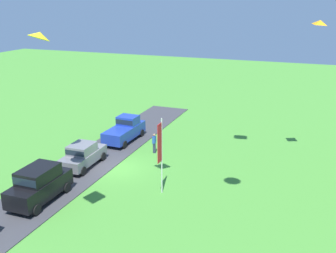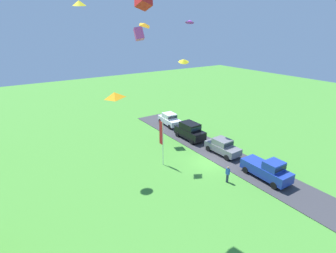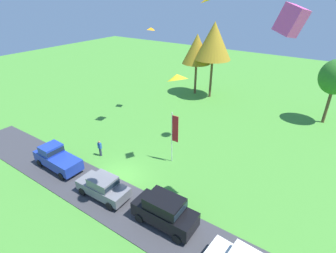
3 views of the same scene
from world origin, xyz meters
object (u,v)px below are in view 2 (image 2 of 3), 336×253
at_px(car_suv_far_end, 190,130).
at_px(kite_diamond_trailing_tail, 114,95).
at_px(car_sedan_mid_row, 170,119).
at_px(kite_delta_low_drifter, 184,61).
at_px(flag_banner, 162,136).
at_px(kite_delta_topmost, 190,21).
at_px(kite_delta_high_left, 79,3).
at_px(kite_diamond_mid_center, 145,25).
at_px(car_sedan_near_entrance, 223,146).
at_px(car_pickup_by_flagpole, 268,169).
at_px(kite_box_high_right, 139,34).
at_px(person_watching_sky, 228,174).

relative_size(car_suv_far_end, kite_diamond_trailing_tail, 4.82).
xyz_separation_m(car_sedan_mid_row, kite_delta_low_drifter, (-5.94, 2.00, 9.44)).
xyz_separation_m(flag_banner, kite_delta_topmost, (4.05, -6.55, 11.55)).
relative_size(flag_banner, kite_delta_high_left, 4.29).
relative_size(car_suv_far_end, kite_diamond_mid_center, 4.31).
bearing_deg(car_suv_far_end, car_sedan_mid_row, -7.47).
height_order(car_sedan_near_entrance, car_suv_far_end, car_suv_far_end).
xyz_separation_m(car_pickup_by_flagpole, kite_delta_topmost, (12.53, 0.38, 13.74)).
bearing_deg(car_sedan_mid_row, car_suv_far_end, 172.53).
height_order(car_suv_far_end, flag_banner, flag_banner).
bearing_deg(kite_box_high_right, car_pickup_by_flagpole, -164.46).
bearing_deg(car_suv_far_end, kite_delta_low_drifter, 85.87).
xyz_separation_m(person_watching_sky, kite_diamond_trailing_tail, (-2.40, 11.92, 9.91)).
height_order(person_watching_sky, flag_banner, flag_banner).
xyz_separation_m(car_sedan_near_entrance, kite_delta_topmost, (6.03, 0.70, 13.80)).
bearing_deg(kite_diamond_mid_center, kite_delta_high_left, 75.78).
xyz_separation_m(car_pickup_by_flagpole, person_watching_sky, (1.81, 3.64, -0.23)).
bearing_deg(kite_diamond_mid_center, flag_banner, -175.80).
distance_m(car_suv_far_end, person_watching_sky, 10.93).
xyz_separation_m(flag_banner, kite_diamond_mid_center, (2.60, 0.19, 11.14)).
bearing_deg(car_suv_far_end, flag_banner, 118.48).
height_order(kite_diamond_mid_center, kite_box_high_right, kite_diamond_mid_center).
bearing_deg(kite_delta_high_left, kite_box_high_right, -61.66).
distance_m(car_sedan_near_entrance, person_watching_sky, 6.14).
distance_m(flag_banner, kite_delta_topmost, 13.88).
bearing_deg(kite_delta_high_left, car_sedan_near_entrance, -114.48).
bearing_deg(car_sedan_near_entrance, kite_diamond_mid_center, 58.44).
bearing_deg(kite_diamond_trailing_tail, car_sedan_near_entrance, -65.93).
distance_m(car_pickup_by_flagpole, car_suv_far_end, 12.16).
bearing_deg(kite_delta_low_drifter, car_pickup_by_flagpole, -173.71).
relative_size(car_sedan_mid_row, flag_banner, 0.87).
distance_m(kite_diamond_mid_center, kite_delta_high_left, 6.30).
height_order(car_sedan_mid_row, flag_banner, flag_banner).
height_order(kite_box_high_right, kite_delta_low_drifter, kite_box_high_right).
bearing_deg(kite_delta_low_drifter, car_sedan_mid_row, -18.59).
xyz_separation_m(car_pickup_by_flagpole, car_sedan_mid_row, (18.19, -0.65, -0.07)).
bearing_deg(kite_diamond_mid_center, car_sedan_mid_row, -47.52).
relative_size(car_suv_far_end, person_watching_sky, 2.70).
distance_m(kite_delta_topmost, kite_delta_high_left, 12.67).
bearing_deg(car_sedan_mid_row, flag_banner, 142.03).
bearing_deg(car_sedan_near_entrance, flag_banner, 74.78).
bearing_deg(kite_delta_high_left, car_suv_far_end, -91.77).
bearing_deg(kite_diamond_trailing_tail, kite_delta_low_drifter, -47.91).
xyz_separation_m(car_sedan_mid_row, kite_diamond_mid_center, (-7.12, 7.77, 13.39)).
distance_m(car_sedan_mid_row, kite_delta_high_left, 21.15).
distance_m(kite_diamond_mid_center, kite_delta_topmost, 6.91).
xyz_separation_m(car_suv_far_end, person_watching_sky, (-10.35, 3.50, -0.42)).
relative_size(kite_delta_topmost, kite_delta_high_left, 0.87).
height_order(car_suv_far_end, kite_box_high_right, kite_box_high_right).
distance_m(kite_diamond_mid_center, kite_diamond_trailing_tail, 14.85).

